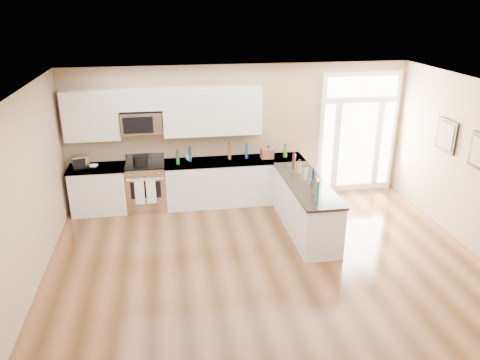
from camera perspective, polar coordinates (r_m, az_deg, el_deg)
The scene contains 19 objects.
ground at distance 6.72m, azimuth 5.61°, elevation -15.35°, with size 8.00×8.00×0.00m, color #4B2D15.
room_shell at distance 5.87m, azimuth 6.21°, elevation -1.84°, with size 8.00×8.00×8.00m.
back_cabinet_left at distance 9.67m, azimuth -16.77°, elevation -1.26°, with size 1.10×0.66×0.94m.
back_cabinet_right at distance 9.66m, azimuth -0.65°, elevation -0.33°, with size 2.85×0.66×0.94m.
peninsula_cabinet at distance 8.59m, azimuth 7.97°, elevation -3.44°, with size 0.69×2.32×0.94m.
upper_cabinet_left at distance 9.37m, azimuth -17.70°, elevation 7.51°, with size 1.04×0.33×0.95m, color silver.
upper_cabinet_right at distance 9.31m, azimuth -3.38°, elevation 8.39°, with size 1.94×0.33×0.95m, color silver.
upper_cabinet_short at distance 9.22m, azimuth -12.10°, elevation 9.58°, with size 0.82×0.33×0.40m, color silver.
microwave at distance 9.27m, azimuth -11.91°, elevation 6.88°, with size 0.78×0.41×0.42m.
entry_door at distance 10.35m, azimuth 14.14°, elevation 5.56°, with size 1.70×0.10×2.60m.
wall_art_near at distance 9.19m, azimuth 23.86°, elevation 4.97°, with size 0.05×0.58×0.58m.
kitchen_range at distance 9.56m, azimuth -11.34°, elevation -0.72°, with size 0.76×0.68×1.08m.
stockpot at distance 9.29m, azimuth -12.09°, elevation 2.37°, with size 0.28×0.28×0.22m, color black.
toaster_oven at distance 9.49m, azimuth -18.89°, elevation 2.12°, with size 0.30×0.23×0.25m, color silver.
cardboard_box at distance 9.57m, azimuth 3.32°, elevation 3.27°, with size 0.25×0.18×0.20m, color brown.
bowl_left at distance 9.49m, azimuth -17.40°, elevation 1.62°, with size 0.17×0.17×0.04m, color white.
bowl_peninsula at distance 8.40m, azimuth 9.24°, elevation -0.13°, with size 0.18×0.18×0.06m, color white.
cup_counter at distance 9.49m, azimuth -6.26°, elevation 2.67°, with size 0.12×0.12×0.10m, color white.
counter_bottles at distance 8.88m, azimuth 3.68°, elevation 2.02°, with size 2.33×2.41×0.32m.
Camera 1 is at (-1.48, -5.19, 4.01)m, focal length 35.00 mm.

